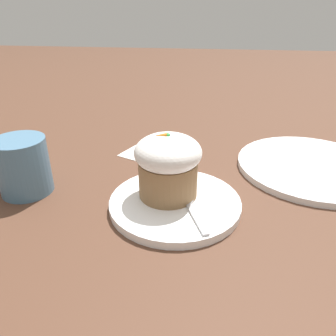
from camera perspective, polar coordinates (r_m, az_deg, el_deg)
ground_plane at (r=0.55m, az=1.22°, el=-6.73°), size 4.00×4.00×0.00m
dessert_plate at (r=0.55m, az=1.23°, el=-6.13°), size 0.22×0.22×0.01m
carrot_cake at (r=0.53m, az=-0.00°, el=0.61°), size 0.11×0.11×0.11m
spoon at (r=0.53m, az=3.55°, el=-6.15°), size 0.06×0.12×0.01m
coffee_cup at (r=0.63m, az=-24.11°, el=0.32°), size 0.13×0.09×0.10m
side_plate at (r=0.73m, az=23.74°, el=0.27°), size 0.30×0.30×0.01m
paper_napkin at (r=0.74m, az=-3.93°, el=2.52°), size 0.12×0.11×0.00m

